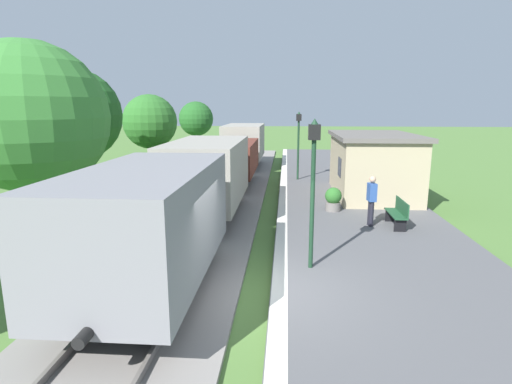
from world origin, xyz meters
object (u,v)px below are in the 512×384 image
Objects in this scene: freight_train at (221,166)px; tree_field_left at (150,122)px; lamp_post_near at (313,167)px; lamp_post_far at (299,133)px; tree_trackside_far at (75,115)px; potted_planter at (333,199)px; person_waiting at (371,199)px; tree_field_distant at (196,119)px; bench_near_hut at (398,213)px; station_hut at (373,164)px; tree_trackside_mid at (31,118)px.

tree_field_left reaches higher than freight_train.
lamp_post_near is 1.00× the size of lamp_post_far.
tree_trackside_far reaches higher than lamp_post_far.
person_waiting is at bearing -61.65° from potted_planter.
tree_field_distant is at bearing 125.09° from lamp_post_far.
bench_near_hut is 0.30× the size of tree_field_left.
station_hut is at bearing -49.32° from lamp_post_far.
tree_field_left is (1.75, 6.24, -0.56)m from tree_trackside_far.
bench_near_hut is (-0.12, -5.02, -0.93)m from station_hut.
bench_near_hut is at bearing -91.39° from station_hut.
tree_trackside_mid is 1.25× the size of tree_field_left.
person_waiting is 2.24m from potted_planter.
lamp_post_far is at bearing -82.00° from person_waiting.
potted_planter is (-2.06, -3.06, -0.93)m from station_hut.
potted_planter is at bearing -26.17° from freight_train.
potted_planter is 7.24m from lamp_post_far.
tree_field_left is (-10.84, 11.10, 2.49)m from potted_planter.
freight_train is at bearing 113.75° from lamp_post_near.
potted_planter is (4.74, -2.33, -0.90)m from freight_train.
station_hut is 1.57× the size of lamp_post_far.
tree_trackside_far is at bearing -105.64° from tree_field_left.
person_waiting is 0.28× the size of tree_trackside_far.
tree_trackside_far is at bearing 173.03° from station_hut.
tree_field_left reaches higher than lamp_post_near.
potted_planter is at bearing -67.90° from person_waiting.
tree_trackside_mid is 14.27m from tree_field_left.
tree_trackside_mid is at bearing -85.79° from tree_field_left.
lamp_post_near is at bearing 53.52° from person_waiting.
freight_train is 16.92m from tree_field_distant.
tree_trackside_mid reaches higher than bench_near_hut.
lamp_post_far is 0.74× the size of tree_field_left.
lamp_post_far is at bearing 130.68° from station_hut.
tree_field_left is at bearing -101.04° from tree_field_distant.
tree_trackside_far reaches higher than lamp_post_near.
tree_field_distant reaches higher than lamp_post_near.
tree_field_left is (-11.88, 13.02, 2.03)m from person_waiting.
freight_train is 5.36m from potted_planter.
person_waiting is 0.46× the size of lamp_post_near.
lamp_post_near is 19.42m from tree_field_left.
tree_trackside_mid is at bearing -91.07° from tree_field_distant.
tree_trackside_mid is 21.66m from tree_field_distant.
lamp_post_far is (-2.23, 8.76, 1.62)m from person_waiting.
station_hut is 1.57× the size of lamp_post_near.
tree_field_left is (-12.78, 13.05, 2.49)m from bench_near_hut.
tree_field_distant is (-11.33, 20.47, 2.45)m from bench_near_hut.
tree_field_left is 1.08× the size of tree_field_distant.
tree_trackside_mid reaches higher than tree_trackside_far.
person_waiting is at bearing -47.62° from tree_field_left.
tree_trackside_far is at bearing -170.13° from lamp_post_far.
freight_train is at bearing -173.86° from station_hut.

